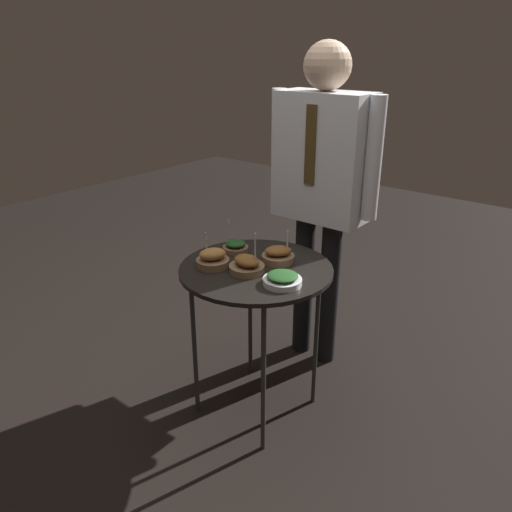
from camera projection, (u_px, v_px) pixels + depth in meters
name	position (u px, v px, depth m)	size (l,w,h in m)	color
ground_plane	(256.00, 405.00, 2.33)	(8.00, 8.00, 0.00)	black
serving_cart	(256.00, 279.00, 2.08)	(0.64, 0.64, 0.71)	black
bowl_roast_far_rim	(213.00, 259.00, 2.05)	(0.14, 0.14, 0.14)	brown
bowl_spinach_near_rim	(235.00, 246.00, 2.20)	(0.11, 0.11, 0.14)	brown
bowl_spinach_front_left	(282.00, 279.00, 1.90)	(0.15, 0.15, 0.05)	silver
bowl_roast_back_left	(278.00, 255.00, 2.10)	(0.14, 0.14, 0.14)	brown
bowl_roast_front_right	(247.00, 265.00, 2.00)	(0.14, 0.14, 0.17)	brown
waiter_figure	(322.00, 173.00, 2.34)	(0.58, 0.22, 1.58)	black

